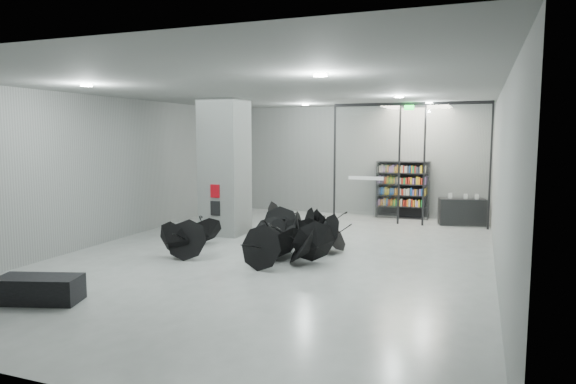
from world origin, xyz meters
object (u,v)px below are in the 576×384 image
at_px(bookshelf, 402,190).
at_px(umbrella_cluster, 285,240).
at_px(bench, 39,289).
at_px(shop_counter, 462,212).
at_px(column, 225,167).

height_order(bookshelf, umbrella_cluster, bookshelf).
height_order(bench, shop_counter, shop_counter).
height_order(column, bench, column).
bearing_deg(bench, column, 71.14).
xyz_separation_m(bookshelf, umbrella_cluster, (-2.04, -6.31, -0.71)).
bearing_deg(bench, bookshelf, 50.22).
relative_size(bench, umbrella_cluster, 0.31).
relative_size(bookshelf, umbrella_cluster, 0.43).
bearing_deg(column, shop_counter, 31.61).
xyz_separation_m(bookshelf, shop_counter, (2.04, -0.69, -0.58)).
distance_m(shop_counter, umbrella_cluster, 6.95).
bearing_deg(shop_counter, umbrella_cluster, -138.90).
height_order(bookshelf, shop_counter, bookshelf).
bearing_deg(umbrella_cluster, bookshelf, 72.11).
relative_size(column, shop_counter, 2.74).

